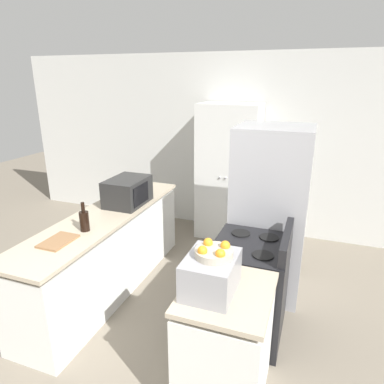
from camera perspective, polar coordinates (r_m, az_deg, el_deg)
name	(u,v)px	position (r m, az deg, el deg)	size (l,w,h in m)	color
wall_back	(228,145)	(5.18, 6.09, 7.84)	(7.00, 0.06, 2.60)	silver
counter_left	(107,253)	(3.91, -13.95, -9.86)	(0.60, 2.46, 0.89)	silver
counter_right	(225,346)	(2.69, 5.56, -24.16)	(0.60, 0.71, 0.89)	silver
pantry_cabinet	(228,172)	(4.93, 6.06, 3.26)	(0.84, 0.58, 1.93)	silver
stove	(249,288)	(3.24, 9.41, -15.45)	(0.66, 0.72, 1.05)	black
refrigerator	(270,213)	(3.69, 12.80, -3.37)	(0.77, 0.70, 1.81)	#A3A3A8
microwave	(128,191)	(3.91, -10.67, 0.10)	(0.38, 0.52, 0.30)	black
wine_bottle	(84,220)	(3.34, -17.51, -4.53)	(0.09, 0.09, 0.28)	black
toaster_oven	(211,274)	(2.33, 3.11, -13.52)	(0.33, 0.41, 0.25)	#939399
fruit_bowl	(214,252)	(2.26, 3.67, -9.92)	(0.25, 0.25, 0.09)	#B2A893
cutting_board	(58,241)	(3.22, -21.39, -7.64)	(0.22, 0.32, 0.02)	#8E6642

